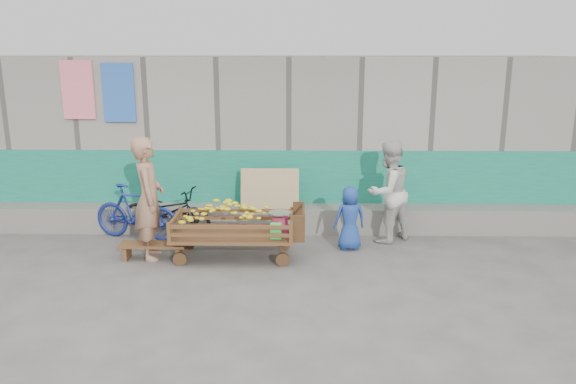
{
  "coord_description": "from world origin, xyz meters",
  "views": [
    {
      "loc": [
        0.76,
        -7.12,
        3.1
      ],
      "look_at": [
        0.63,
        1.2,
        1.0
      ],
      "focal_mm": 35.0,
      "sensor_mm": 36.0,
      "label": 1
    }
  ],
  "objects_px": {
    "vendor_man": "(149,199)",
    "bicycle_dark": "(166,212)",
    "child": "(350,218)",
    "banana_cart": "(231,222)",
    "woman": "(388,192)",
    "bicycle_blue": "(136,212)",
    "bench": "(153,248)"
  },
  "relations": [
    {
      "from": "woman",
      "to": "child",
      "type": "distance_m",
      "value": 0.85
    },
    {
      "from": "banana_cart",
      "to": "woman",
      "type": "xyz_separation_m",
      "value": [
        2.51,
        0.85,
        0.27
      ]
    },
    {
      "from": "vendor_man",
      "to": "bicycle_dark",
      "type": "bearing_deg",
      "value": -10.66
    },
    {
      "from": "banana_cart",
      "to": "vendor_man",
      "type": "bearing_deg",
      "value": 179.54
    },
    {
      "from": "banana_cart",
      "to": "bench",
      "type": "bearing_deg",
      "value": -176.26
    },
    {
      "from": "vendor_man",
      "to": "bicycle_dark",
      "type": "xyz_separation_m",
      "value": [
        0.0,
        1.04,
        -0.51
      ]
    },
    {
      "from": "bench",
      "to": "vendor_man",
      "type": "bearing_deg",
      "value": 114.28
    },
    {
      "from": "bicycle_dark",
      "to": "vendor_man",
      "type": "bearing_deg",
      "value": -166.8
    },
    {
      "from": "banana_cart",
      "to": "bicycle_blue",
      "type": "height_order",
      "value": "bicycle_blue"
    },
    {
      "from": "woman",
      "to": "bench",
      "type": "bearing_deg",
      "value": -21.05
    },
    {
      "from": "bench",
      "to": "bicycle_blue",
      "type": "bearing_deg",
      "value": 118.14
    },
    {
      "from": "child",
      "to": "woman",
      "type": "bearing_deg",
      "value": -159.73
    },
    {
      "from": "banana_cart",
      "to": "vendor_man",
      "type": "distance_m",
      "value": 1.28
    },
    {
      "from": "bicycle_dark",
      "to": "banana_cart",
      "type": "bearing_deg",
      "value": -117.12
    },
    {
      "from": "bicycle_dark",
      "to": "bicycle_blue",
      "type": "bearing_deg",
      "value": 126.97
    },
    {
      "from": "bicycle_blue",
      "to": "woman",
      "type": "bearing_deg",
      "value": -72.92
    },
    {
      "from": "bench",
      "to": "bicycle_blue",
      "type": "distance_m",
      "value": 1.09
    },
    {
      "from": "child",
      "to": "bicycle_dark",
      "type": "relative_size",
      "value": 0.63
    },
    {
      "from": "vendor_man",
      "to": "banana_cart",
      "type": "bearing_deg",
      "value": -101.12
    },
    {
      "from": "banana_cart",
      "to": "child",
      "type": "height_order",
      "value": "child"
    },
    {
      "from": "child",
      "to": "bicycle_blue",
      "type": "xyz_separation_m",
      "value": [
        -3.53,
        0.41,
        -0.04
      ]
    },
    {
      "from": "banana_cart",
      "to": "vendor_man",
      "type": "xyz_separation_m",
      "value": [
        -1.23,
        0.01,
        0.36
      ]
    },
    {
      "from": "child",
      "to": "banana_cart",
      "type": "bearing_deg",
      "value": 1.39
    },
    {
      "from": "woman",
      "to": "bicycle_blue",
      "type": "bearing_deg",
      "value": -35.06
    },
    {
      "from": "bench",
      "to": "woman",
      "type": "height_order",
      "value": "woman"
    },
    {
      "from": "bicycle_dark",
      "to": "bicycle_blue",
      "type": "height_order",
      "value": "bicycle_blue"
    },
    {
      "from": "bench",
      "to": "child",
      "type": "relative_size",
      "value": 0.98
    },
    {
      "from": "banana_cart",
      "to": "bicycle_blue",
      "type": "xyz_separation_m",
      "value": [
        -1.69,
        0.85,
        -0.11
      ]
    },
    {
      "from": "woman",
      "to": "bicycle_blue",
      "type": "height_order",
      "value": "woman"
    },
    {
      "from": "bicycle_dark",
      "to": "woman",
      "type": "bearing_deg",
      "value": -79.85
    },
    {
      "from": "bench",
      "to": "child",
      "type": "bearing_deg",
      "value": 9.54
    },
    {
      "from": "bench",
      "to": "woman",
      "type": "relative_size",
      "value": 0.59
    }
  ]
}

